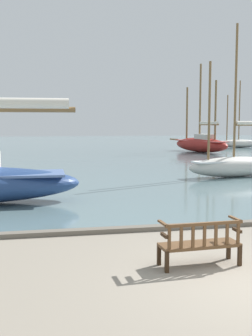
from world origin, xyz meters
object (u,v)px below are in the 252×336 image
object	(u,v)px
sailboat_outer_port	(236,164)
sailboat_far_port	(201,143)
sailboat_distant_harbor	(239,142)
park_bench	(200,243)

from	to	relation	value
sailboat_outer_port	sailboat_far_port	size ratio (longest dim) A/B	0.92
sailboat_outer_port	sailboat_distant_harbor	xyz separation A→B (m)	(12.27, 24.28, -0.06)
park_bench	sailboat_distant_harbor	xyz separation A→B (m)	(19.00, 36.57, 0.19)
park_bench	sailboat_far_port	bearing A→B (deg)	68.54
sailboat_distant_harbor	sailboat_outer_port	bearing A→B (deg)	-116.82
sailboat_far_port	sailboat_distant_harbor	size ratio (longest dim) A/B	1.11
park_bench	sailboat_distant_harbor	world-z (taller)	sailboat_distant_harbor
park_bench	sailboat_far_port	xyz separation A→B (m)	(11.87, 30.21, 0.47)
sailboat_distant_harbor	sailboat_far_port	bearing A→B (deg)	-138.27
park_bench	sailboat_outer_port	xyz separation A→B (m)	(6.73, 12.29, 0.25)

